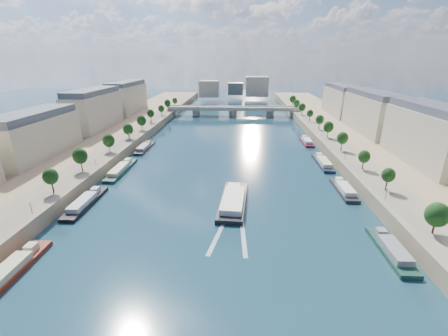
# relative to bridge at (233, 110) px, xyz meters

# --- Properties ---
(ground) EXTENTS (700.00, 700.00, 0.00)m
(ground) POSITION_rel_bridge_xyz_m (0.00, -116.08, -5.08)
(ground) COLOR #0D2A3B
(ground) RESTS_ON ground
(quay_left) EXTENTS (44.00, 520.00, 5.00)m
(quay_left) POSITION_rel_bridge_xyz_m (-72.00, -116.08, -2.58)
(quay_left) COLOR #9E8460
(quay_left) RESTS_ON ground
(quay_right) EXTENTS (44.00, 520.00, 5.00)m
(quay_right) POSITION_rel_bridge_xyz_m (72.00, -116.08, -2.58)
(quay_right) COLOR #9E8460
(quay_right) RESTS_ON ground
(pave_left) EXTENTS (14.00, 520.00, 0.10)m
(pave_left) POSITION_rel_bridge_xyz_m (-57.00, -116.08, -0.03)
(pave_left) COLOR gray
(pave_left) RESTS_ON quay_left
(pave_right) EXTENTS (14.00, 520.00, 0.10)m
(pave_right) POSITION_rel_bridge_xyz_m (57.00, -116.08, -0.03)
(pave_right) COLOR gray
(pave_right) RESTS_ON quay_right
(trees_left) EXTENTS (4.80, 268.80, 8.26)m
(trees_left) POSITION_rel_bridge_xyz_m (-55.00, -114.08, 5.39)
(trees_left) COLOR #382B1E
(trees_left) RESTS_ON ground
(trees_right) EXTENTS (4.80, 268.80, 8.26)m
(trees_right) POSITION_rel_bridge_xyz_m (55.00, -106.08, 5.39)
(trees_right) COLOR #382B1E
(trees_right) RESTS_ON ground
(lamps_left) EXTENTS (0.36, 200.36, 4.28)m
(lamps_left) POSITION_rel_bridge_xyz_m (-52.50, -126.08, 2.70)
(lamps_left) COLOR black
(lamps_left) RESTS_ON ground
(lamps_right) EXTENTS (0.36, 200.36, 4.28)m
(lamps_right) POSITION_rel_bridge_xyz_m (52.50, -111.08, 2.70)
(lamps_right) COLOR black
(lamps_right) RESTS_ON ground
(buildings_left) EXTENTS (16.00, 226.00, 23.20)m
(buildings_left) POSITION_rel_bridge_xyz_m (-85.00, -104.08, 11.37)
(buildings_left) COLOR beige
(buildings_left) RESTS_ON ground
(buildings_right) EXTENTS (16.00, 226.00, 23.20)m
(buildings_right) POSITION_rel_bridge_xyz_m (85.00, -104.08, 11.37)
(buildings_right) COLOR beige
(buildings_right) RESTS_ON ground
(skyline) EXTENTS (79.00, 42.00, 22.00)m
(skyline) POSITION_rel_bridge_xyz_m (3.19, 103.44, 9.57)
(skyline) COLOR beige
(skyline) RESTS_ON ground
(bridge) EXTENTS (112.00, 12.00, 8.15)m
(bridge) POSITION_rel_bridge_xyz_m (0.00, 0.00, 0.00)
(bridge) COLOR #C1B79E
(bridge) RESTS_ON ground
(tour_barge) EXTENTS (10.41, 29.99, 4.00)m
(tour_barge) POSITION_rel_bridge_xyz_m (4.50, -166.86, -3.94)
(tour_barge) COLOR black
(tour_barge) RESTS_ON ground
(wake) EXTENTS (10.75, 26.03, 0.04)m
(wake) POSITION_rel_bridge_xyz_m (4.50, -183.41, -5.06)
(wake) COLOR silver
(wake) RESTS_ON ground
(moored_barges_left) EXTENTS (5.00, 122.99, 3.60)m
(moored_barges_left) POSITION_rel_bridge_xyz_m (-45.50, -153.61, -4.24)
(moored_barges_left) COLOR maroon
(moored_barges_left) RESTS_ON ground
(moored_barges_right) EXTENTS (5.00, 165.14, 3.60)m
(moored_barges_right) POSITION_rel_bridge_xyz_m (45.50, -157.58, -4.24)
(moored_barges_right) COLOR black
(moored_barges_right) RESTS_ON ground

